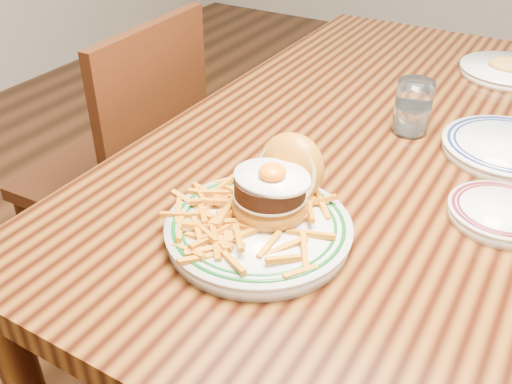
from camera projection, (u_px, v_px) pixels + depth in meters
The scene contains 8 objects.
floor at pixel (345, 358), 1.68m from camera, with size 6.00×6.00×0.00m, color black.
table at pixel (369, 165), 1.32m from camera, with size 0.85×1.60×0.75m.
chair_left at pixel (128, 168), 1.63m from camera, with size 0.45×0.45×0.93m.
main_plate at pixel (264, 213), 0.94m from camera, with size 0.31×0.32×0.15m.
side_plate at pixel (501, 212), 0.98m from camera, with size 0.18×0.18×0.03m.
rear_plate at pixel (509, 148), 1.17m from camera, with size 0.27×0.27×0.03m.
water_glass at pixel (412, 110), 1.24m from camera, with size 0.08×0.08×0.12m.
far_plate at pixel (509, 70), 1.54m from camera, with size 0.25×0.25×0.05m.
Camera 1 is at (0.35, -1.11, 1.34)m, focal length 40.00 mm.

